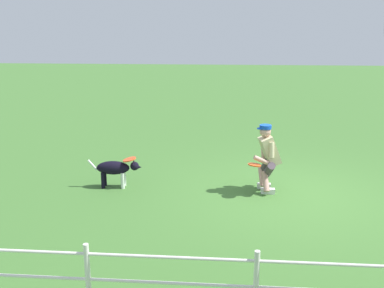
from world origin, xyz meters
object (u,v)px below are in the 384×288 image
at_px(person, 267,156).
at_px(dog, 116,169).
at_px(frisbee_held, 255,165).
at_px(frisbee_flying, 129,159).

distance_m(person, dog, 2.93).
relative_size(dog, frisbee_held, 4.36).
relative_size(frisbee_flying, frisbee_held, 1.07).
bearing_deg(dog, person, -2.00).
bearing_deg(frisbee_held, frisbee_flying, -6.53).
distance_m(dog, frisbee_held, 2.68).
height_order(dog, frisbee_held, frisbee_held).
distance_m(person, frisbee_held, 0.40).
bearing_deg(dog, frisbee_flying, -0.78).
xyz_separation_m(person, frisbee_flying, (2.63, 0.02, -0.13)).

